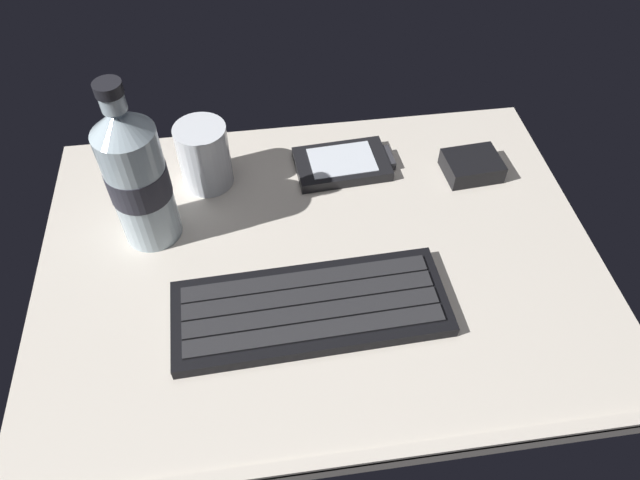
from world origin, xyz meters
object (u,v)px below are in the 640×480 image
at_px(handheld_device, 343,164).
at_px(juice_cup, 205,158).
at_px(water_bottle, 137,176).
at_px(keyboard, 310,308).
at_px(charger_block, 472,166).

relative_size(handheld_device, juice_cup, 1.55).
height_order(handheld_device, water_bottle, water_bottle).
distance_m(handheld_device, juice_cup, 0.18).
bearing_deg(handheld_device, water_bottle, -161.74).
height_order(keyboard, charger_block, charger_block).
relative_size(juice_cup, charger_block, 1.21).
relative_size(keyboard, juice_cup, 3.45).
distance_m(handheld_device, water_bottle, 0.27).
distance_m(handheld_device, charger_block, 0.17).
height_order(handheld_device, charger_block, charger_block).
bearing_deg(charger_block, keyboard, -141.40).
bearing_deg(juice_cup, keyboard, -64.53).
bearing_deg(charger_block, water_bottle, -173.29).
bearing_deg(juice_cup, water_bottle, -129.67).
bearing_deg(keyboard, juice_cup, 115.47).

